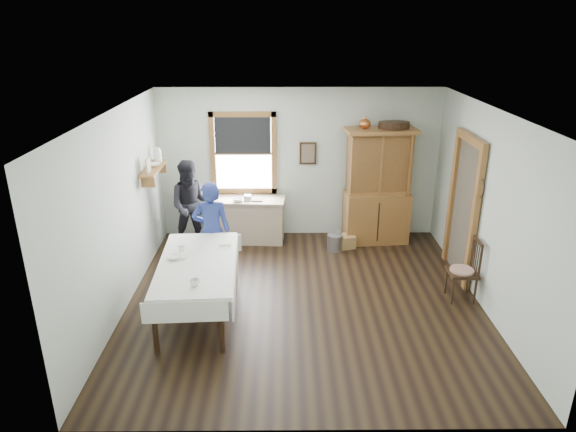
{
  "coord_description": "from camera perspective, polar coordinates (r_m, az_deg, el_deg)",
  "views": [
    {
      "loc": [
        -0.28,
        -6.45,
        3.78
      ],
      "look_at": [
        -0.22,
        0.3,
        1.19
      ],
      "focal_mm": 32.0,
      "sensor_mm": 36.0,
      "label": 1
    }
  ],
  "objects": [
    {
      "name": "wall_shelf",
      "position": [
        8.55,
        -14.67,
        5.36
      ],
      "size": [
        0.24,
        1.0,
        0.44
      ],
      "color": "#99602F",
      "rests_on": "room"
    },
    {
      "name": "counter_book",
      "position": [
        9.09,
        -4.07,
        1.89
      ],
      "size": [
        0.17,
        0.23,
        0.02
      ],
      "primitive_type": "imported",
      "rotation": [
        0.0,
        0.0,
        0.05
      ],
      "color": "brown",
      "rests_on": "work_counter"
    },
    {
      "name": "shelf_bowl",
      "position": [
        8.55,
        -14.67,
        5.53
      ],
      "size": [
        0.22,
        0.22,
        0.05
      ],
      "primitive_type": "imported",
      "color": "white",
      "rests_on": "wall_shelf"
    },
    {
      "name": "work_counter",
      "position": [
        9.28,
        -4.71,
        -0.43
      ],
      "size": [
        1.43,
        0.62,
        0.8
      ],
      "primitive_type": "cube",
      "rotation": [
        0.0,
        0.0,
        -0.06
      ],
      "color": "tan",
      "rests_on": "room"
    },
    {
      "name": "framed_picture",
      "position": [
        9.2,
        2.24,
        6.96
      ],
      "size": [
        0.3,
        0.04,
        0.4
      ],
      "primitive_type": "cube",
      "color": "#331D11",
      "rests_on": "room"
    },
    {
      "name": "woman_blue",
      "position": [
        7.87,
        -8.45,
        -2.06
      ],
      "size": [
        0.56,
        0.4,
        1.45
      ],
      "primitive_type": "imported",
      "rotation": [
        0.0,
        0.0,
        3.24
      ],
      "color": "navy",
      "rests_on": "room"
    },
    {
      "name": "table_cup_b",
      "position": [
        7.19,
        -11.75,
        -3.64
      ],
      "size": [
        0.12,
        0.12,
        0.09
      ],
      "primitive_type": "imported",
      "rotation": [
        0.0,
        0.0,
        0.3
      ],
      "color": "white",
      "rests_on": "dining_table"
    },
    {
      "name": "doorway",
      "position": [
        8.23,
        18.98,
        1.28
      ],
      "size": [
        0.09,
        1.14,
        2.22
      ],
      "color": "#4E4437",
      "rests_on": "room"
    },
    {
      "name": "pail",
      "position": [
        8.99,
        5.23,
        -2.94
      ],
      "size": [
        0.32,
        0.32,
        0.29
      ],
      "primitive_type": "cube",
      "rotation": [
        0.0,
        0.0,
        0.23
      ],
      "color": "#94959B",
      "rests_on": "room"
    },
    {
      "name": "room",
      "position": [
        6.9,
        1.89,
        0.38
      ],
      "size": [
        5.01,
        5.01,
        2.7
      ],
      "color": "black",
      "rests_on": "ground"
    },
    {
      "name": "rug_beater",
      "position": [
        7.57,
        20.74,
        3.83
      ],
      "size": [
        0.01,
        0.27,
        0.27
      ],
      "primitive_type": "torus",
      "rotation": [
        0.0,
        1.57,
        0.0
      ],
      "color": "black",
      "rests_on": "room"
    },
    {
      "name": "table_cup_a",
      "position": [
        6.28,
        -10.3,
        -7.3
      ],
      "size": [
        0.13,
        0.13,
        0.09
      ],
      "primitive_type": "imported",
      "rotation": [
        0.0,
        0.0,
        0.16
      ],
      "color": "white",
      "rests_on": "dining_table"
    },
    {
      "name": "figure_dark",
      "position": [
        8.97,
        -10.62,
        0.8
      ],
      "size": [
        0.79,
        0.66,
        1.47
      ],
      "primitive_type": "imported",
      "rotation": [
        0.0,
        0.0,
        0.15
      ],
      "color": "black",
      "rests_on": "room"
    },
    {
      "name": "dining_table",
      "position": [
        7.07,
        -9.86,
        -7.92
      ],
      "size": [
        1.15,
        2.04,
        0.79
      ],
      "primitive_type": "cube",
      "rotation": [
        0.0,
        0.0,
        0.06
      ],
      "color": "white",
      "rests_on": "room"
    },
    {
      "name": "china_hutch",
      "position": [
        9.17,
        9.94,
        3.22
      ],
      "size": [
        1.25,
        0.67,
        2.06
      ],
      "primitive_type": "cube",
      "rotation": [
        0.0,
        0.0,
        0.08
      ],
      "color": "#99602F",
      "rests_on": "room"
    },
    {
      "name": "table_bowl",
      "position": [
        7.01,
        -12.57,
        -4.51
      ],
      "size": [
        0.21,
        0.21,
        0.05
      ],
      "primitive_type": "imported",
      "rotation": [
        0.0,
        0.0,
        0.03
      ],
      "color": "white",
      "rests_on": "dining_table"
    },
    {
      "name": "spindle_chair",
      "position": [
        7.72,
        18.83,
        -5.66
      ],
      "size": [
        0.44,
        0.44,
        0.93
      ],
      "primitive_type": "cube",
      "rotation": [
        0.0,
        0.0,
        -0.02
      ],
      "color": "#331D11",
      "rests_on": "room"
    },
    {
      "name": "wicker_basket",
      "position": [
        9.12,
        6.18,
        -2.84
      ],
      "size": [
        0.44,
        0.36,
        0.22
      ],
      "primitive_type": "cube",
      "rotation": [
        0.0,
        0.0,
        0.27
      ],
      "color": "#A3784A",
      "rests_on": "room"
    },
    {
      "name": "window",
      "position": [
        9.2,
        -4.99,
        7.44
      ],
      "size": [
        1.18,
        0.07,
        1.48
      ],
      "color": "white",
      "rests_on": "room"
    },
    {
      "name": "counter_bowl",
      "position": [
        9.02,
        -5.62,
        1.8
      ],
      "size": [
        0.19,
        0.19,
        0.06
      ],
      "primitive_type": "imported",
      "rotation": [
        0.0,
        0.0,
        -0.06
      ],
      "color": "white",
      "rests_on": "work_counter"
    }
  ]
}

